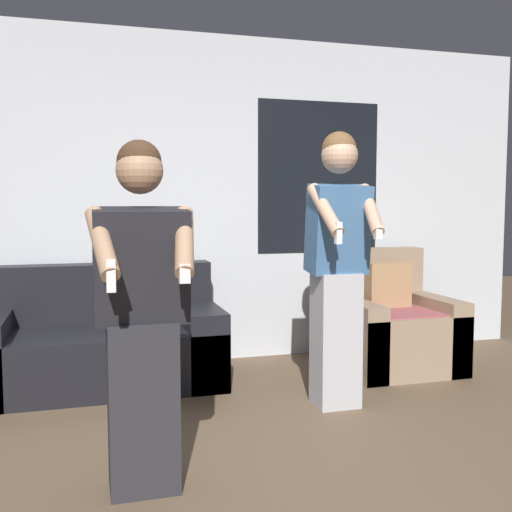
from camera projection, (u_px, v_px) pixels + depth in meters
The scene contains 5 objects.
wall_back at pixel (187, 200), 4.93m from camera, with size 6.20×0.07×2.70m.
couch at pixel (99, 345), 4.37m from camera, with size 1.75×0.88×0.86m.
armchair at pixel (389, 327), 4.86m from camera, with size 0.88×0.92×0.94m.
person_left at pixel (142, 318), 2.70m from camera, with size 0.48×0.47×1.60m.
person_right at pixel (338, 264), 3.84m from camera, with size 0.44×0.47×1.77m.
Camera 1 is at (-0.80, -2.16, 1.32)m, focal length 42.00 mm.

